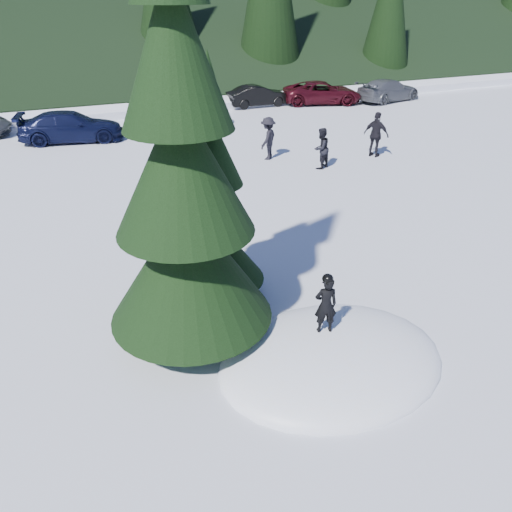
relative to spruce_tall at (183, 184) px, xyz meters
name	(u,v)px	position (x,y,z in m)	size (l,w,h in m)	color
ground	(331,361)	(2.20, -1.80, -3.32)	(200.00, 200.00, 0.00)	white
snow_mound	(331,361)	(2.20, -1.80, -3.32)	(4.48, 3.52, 0.96)	white
spruce_tall	(183,184)	(0.00, 0.00, 0.00)	(3.20, 3.20, 8.60)	black
spruce_short	(214,211)	(1.00, 1.40, -1.22)	(2.20, 2.20, 5.37)	black
child_skier	(326,305)	(2.21, -1.43, -2.24)	(0.43, 0.28, 1.19)	black
adult_0	(321,148)	(7.87, 8.58, -2.52)	(0.78, 0.61, 1.61)	black
adult_1	(376,135)	(10.79, 9.05, -2.38)	(1.10, 0.46, 1.87)	black
adult_2	(268,138)	(6.47, 10.53, -2.45)	(1.13, 0.65, 1.74)	black
car_3	(71,127)	(-0.81, 16.70, -2.64)	(1.91, 4.71, 1.37)	black
car_4	(195,113)	(5.41, 17.47, -2.68)	(1.50, 3.72, 1.27)	#97989F
car_5	(258,96)	(10.35, 20.50, -2.70)	(1.32, 3.78, 1.24)	black
car_6	(322,93)	(14.35, 19.68, -2.65)	(2.23, 4.83, 1.34)	#3A0A12
car_7	(388,90)	(18.64, 18.77, -2.65)	(1.87, 4.61, 1.34)	#55575D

